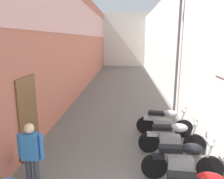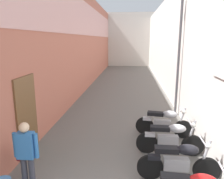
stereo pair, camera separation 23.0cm
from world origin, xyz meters
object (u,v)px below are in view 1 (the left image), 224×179
at_px(motorcycle_third, 172,137).
at_px(street_lamp, 176,45).
at_px(pedestrian_by_doorway, 31,154).
at_px(umbrella_leaning, 21,151).
at_px(motorcycle_fourth, 165,121).
at_px(motorcycle_second, 183,160).

height_order(motorcycle_third, street_lamp, street_lamp).
relative_size(pedestrian_by_doorway, street_lamp, 0.31).
bearing_deg(street_lamp, motorcycle_third, -101.60).
relative_size(pedestrian_by_doorway, umbrella_leaning, 1.63).
xyz_separation_m(motorcycle_fourth, pedestrian_by_doorway, (-3.18, -3.10, 0.42)).
bearing_deg(motorcycle_third, motorcycle_second, -90.00).
distance_m(pedestrian_by_doorway, street_lamp, 6.91).
xyz_separation_m(umbrella_leaning, street_lamp, (4.38, 4.78, 2.27)).
height_order(motorcycle_third, umbrella_leaning, motorcycle_third).
xyz_separation_m(motorcycle_second, motorcycle_fourth, (-0.00, 2.40, 0.00)).
bearing_deg(umbrella_leaning, street_lamp, 47.49).
relative_size(motorcycle_third, umbrella_leaning, 1.92).
bearing_deg(pedestrian_by_doorway, motorcycle_second, 12.43).
relative_size(motorcycle_second, umbrella_leaning, 1.92).
xyz_separation_m(motorcycle_third, umbrella_leaning, (-3.67, -1.34, 0.18)).
bearing_deg(umbrella_leaning, motorcycle_second, 2.15).
distance_m(motorcycle_fourth, pedestrian_by_doorway, 4.46).
xyz_separation_m(motorcycle_third, motorcycle_fourth, (-0.00, 1.20, 0.00)).
xyz_separation_m(pedestrian_by_doorway, street_lamp, (3.89, 5.34, 2.04)).
bearing_deg(umbrella_leaning, motorcycle_fourth, 34.65).
height_order(motorcycle_fourth, pedestrian_by_doorway, pedestrian_by_doorway).
height_order(pedestrian_by_doorway, umbrella_leaning, pedestrian_by_doorway).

